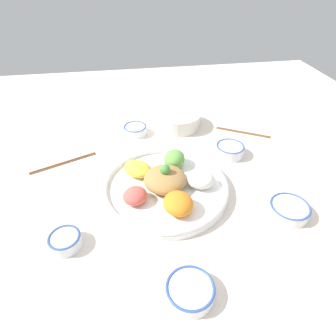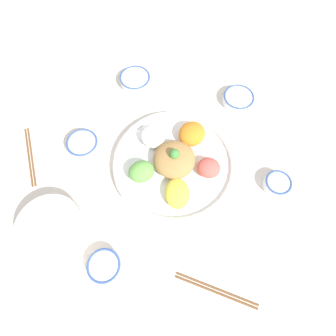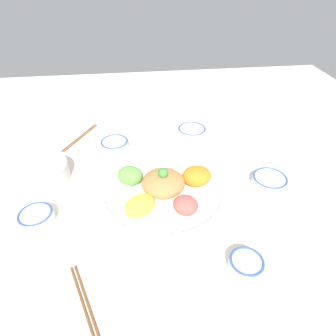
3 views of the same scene
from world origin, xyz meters
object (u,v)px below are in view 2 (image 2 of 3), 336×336
rice_bowl_plain (135,80)px  serving_spoon_main (169,97)px  sauce_bowl_far (238,99)px  salad_platter (174,162)px  serving_spoon_extra (99,107)px  chopsticks_pair_near (30,156)px  side_serving_bowl (51,228)px  sauce_bowl_red (105,266)px  rice_bowl_blue (83,145)px  chopsticks_pair_far (216,290)px  sauce_bowl_dark (277,184)px

rice_bowl_plain → serving_spoon_main: bearing=15.6°
sauce_bowl_far → salad_platter: bearing=-89.8°
serving_spoon_main → serving_spoon_extra: bearing=-40.6°
chopsticks_pair_near → side_serving_bowl: bearing=9.2°
sauce_bowl_red → rice_bowl_blue: size_ratio=0.91×
chopsticks_pair_far → rice_bowl_blue: bearing=153.5°
serving_spoon_extra → sauce_bowl_red: bearing=166.0°
sauce_bowl_red → rice_bowl_plain: bearing=128.1°
sauce_bowl_far → chopsticks_pair_near: size_ratio=0.54×
sauce_bowl_dark → rice_bowl_plain: size_ratio=0.73×
salad_platter → sauce_bowl_far: (-0.00, 0.36, -0.01)m
chopsticks_pair_near → rice_bowl_plain: bearing=114.8°
side_serving_bowl → serving_spoon_extra: (-0.25, 0.41, -0.03)m
sauce_bowl_red → chopsticks_pair_far: 0.33m
sauce_bowl_dark → chopsticks_pair_near: bearing=-144.7°
chopsticks_pair_far → serving_spoon_main: bearing=121.5°
sauce_bowl_red → chopsticks_pair_near: 0.47m
chopsticks_pair_far → serving_spoon_extra: (-0.73, 0.20, -0.00)m
rice_bowl_blue → chopsticks_pair_near: bearing=-127.2°
sauce_bowl_dark → serving_spoon_main: (-0.51, 0.03, -0.02)m
salad_platter → side_serving_bowl: bearing=-106.0°
sauce_bowl_dark → chopsticks_pair_far: sauce_bowl_dark is taller
salad_platter → rice_bowl_blue: size_ratio=3.84×
side_serving_bowl → rice_bowl_blue: bearing=121.8°
sauce_bowl_dark → serving_spoon_extra: size_ratio=0.71×
sauce_bowl_far → side_serving_bowl: bearing=-98.6°
rice_bowl_blue → sauce_bowl_dark: rice_bowl_blue is taller
sauce_bowl_dark → chopsticks_pair_near: sauce_bowl_dark is taller
sauce_bowl_far → serving_spoon_main: (-0.21, -0.16, -0.02)m
serving_spoon_extra → rice_bowl_blue: bearing=147.7°
sauce_bowl_red → sauce_bowl_dark: size_ratio=1.14×
side_serving_bowl → chopsticks_pair_near: size_ratio=0.93×
sauce_bowl_red → sauce_bowl_far: bearing=95.8°
sauce_bowl_red → rice_bowl_blue: (-0.35, 0.22, 0.00)m
rice_bowl_plain → sauce_bowl_far: rice_bowl_plain is taller
serving_spoon_main → sauce_bowl_far: bearing=124.5°
sauce_bowl_dark → chopsticks_pair_far: 0.39m
salad_platter → rice_bowl_blue: salad_platter is taller
chopsticks_pair_near → serving_spoon_main: size_ratio=1.77×
rice_bowl_plain → sauce_bowl_far: (0.35, 0.20, -0.00)m
sauce_bowl_far → rice_bowl_blue: bearing=-117.6°
serving_spoon_extra → salad_platter: bearing=-152.3°
rice_bowl_plain → serving_spoon_main: rice_bowl_plain is taller
rice_bowl_blue → chopsticks_pair_near: (-0.12, -0.15, -0.02)m
sauce_bowl_dark → rice_bowl_plain: bearing=-178.9°
sauce_bowl_far → sauce_bowl_dark: bearing=-32.1°
sauce_bowl_dark → salad_platter: bearing=-150.0°
side_serving_bowl → chopsticks_pair_near: (-0.27, 0.10, -0.03)m
sauce_bowl_red → chopsticks_pair_near: (-0.47, 0.07, -0.02)m
side_serving_bowl → serving_spoon_extra: bearing=122.0°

